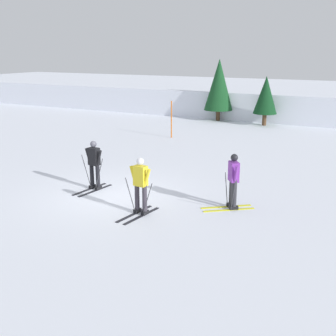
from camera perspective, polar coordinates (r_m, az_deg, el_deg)
The scene contains 8 objects.
ground_plane at distance 14.53m, azimuth -7.58°, elevation -3.50°, with size 120.00×120.00×0.00m, color silver.
far_snow_ridge at distance 33.21m, azimuth 13.17°, elevation 8.59°, with size 80.00×8.49×1.85m, color silver.
skier_black at distance 14.90m, azimuth -9.79°, elevation 0.57°, with size 1.00×1.64×1.71m.
skier_purple at distance 13.03m, azimuth 8.64°, elevation -1.55°, with size 1.50×1.26×1.71m.
skier_yellow at distance 12.48m, azimuth -3.69°, elevation -2.17°, with size 1.00×1.64×1.71m.
trail_marker_pole at distance 23.49m, azimuth 0.46°, elevation 6.46°, with size 0.06×0.06×2.01m, color #C65614.
conifer_far_left at distance 29.40m, azimuth 6.78°, elevation 10.94°, with size 1.92×1.92×4.11m.
conifer_far_right at distance 27.98m, azimuth 12.86°, elevation 9.42°, with size 1.49×1.49×3.10m.
Camera 1 is at (7.87, -11.28, 4.70)m, focal length 45.88 mm.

